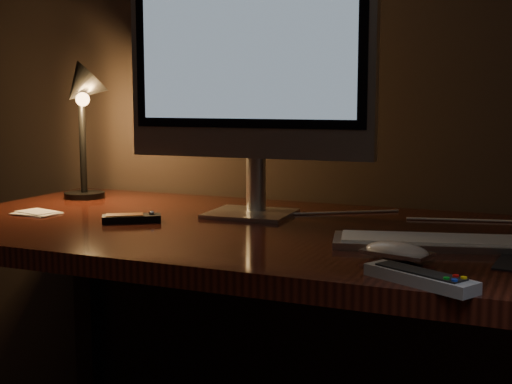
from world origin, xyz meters
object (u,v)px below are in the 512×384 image
at_px(media_remote, 132,218).
at_px(tv_remote, 420,278).
at_px(keyboard, 454,242).
at_px(monitor, 249,58).
at_px(desk, 292,280).
at_px(mouse, 397,254).
at_px(desk_lamp, 81,107).

relative_size(media_remote, tv_remote, 0.72).
bearing_deg(tv_remote, keyboard, 116.18).
bearing_deg(monitor, keyboard, -21.56).
distance_m(desk, mouse, 0.42).
xyz_separation_m(desk, monitor, (-0.12, 0.05, 0.49)).
distance_m(monitor, tv_remote, 0.75).
bearing_deg(desk_lamp, desk, 13.38).
distance_m(monitor, mouse, 0.63).
relative_size(tv_remote, desk_lamp, 0.50).
height_order(mouse, desk_lamp, desk_lamp).
xyz_separation_m(mouse, tv_remote, (0.07, -0.14, -0.00)).
relative_size(monitor, keyboard, 1.38).
bearing_deg(keyboard, monitor, 147.17).
bearing_deg(keyboard, desk, 147.97).
distance_m(desk, keyboard, 0.40).
relative_size(keyboard, media_remote, 3.35).
bearing_deg(media_remote, mouse, -45.44).
relative_size(desk, media_remote, 12.05).
distance_m(tv_remote, desk_lamp, 1.13).
bearing_deg(desk_lamp, keyboard, 10.19).
bearing_deg(desk, monitor, 159.67).
distance_m(keyboard, media_remote, 0.70).
distance_m(keyboard, desk_lamp, 1.05).
height_order(mouse, tv_remote, tv_remote).
bearing_deg(tv_remote, monitor, 164.32).
xyz_separation_m(monitor, mouse, (0.41, -0.31, -0.35)).
height_order(monitor, media_remote, monitor).
xyz_separation_m(mouse, desk_lamp, (-0.92, 0.36, 0.24)).
height_order(tv_remote, desk_lamp, desk_lamp).
relative_size(monitor, tv_remote, 3.35).
bearing_deg(desk, media_remote, -158.34).
bearing_deg(media_remote, desk, -11.87).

